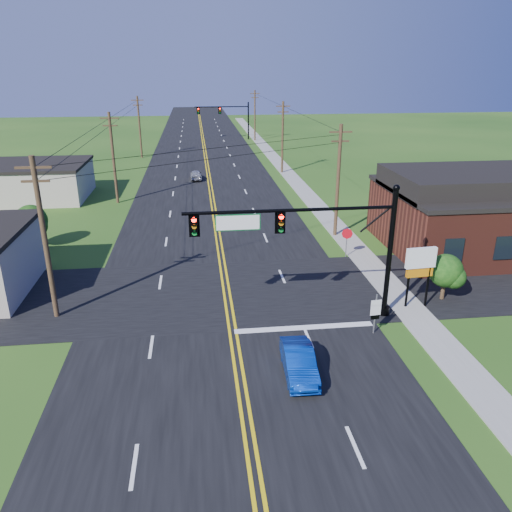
{
  "coord_description": "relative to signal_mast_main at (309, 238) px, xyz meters",
  "views": [
    {
      "loc": [
        -1.39,
        -16.1,
        13.19
      ],
      "look_at": [
        1.77,
        10.0,
        3.12
      ],
      "focal_mm": 35.0,
      "sensor_mm": 36.0,
      "label": 1
    }
  ],
  "objects": [
    {
      "name": "distant_car",
      "position": [
        -5.77,
        37.04,
        -4.17
      ],
      "size": [
        1.55,
        3.49,
        1.17
      ],
      "primitive_type": "imported",
      "rotation": [
        0.0,
        0.0,
        3.19
      ],
      "color": "#A7A7AC",
      "rests_on": "ground"
    },
    {
      "name": "route_sign",
      "position": [
        3.16,
        -2.02,
        -3.42
      ],
      "size": [
        0.57,
        0.11,
        2.28
      ],
      "rotation": [
        0.0,
        0.0,
        0.08
      ],
      "color": "slate",
      "rests_on": "ground"
    },
    {
      "name": "utility_pole_right_c",
      "position": [
        5.46,
        70.0,
        -0.03
      ],
      "size": [
        1.8,
        0.28,
        9.0
      ],
      "color": "#3B2B1A",
      "rests_on": "ground"
    },
    {
      "name": "utility_pole_left_c",
      "position": [
        -13.84,
        54.0,
        -0.03
      ],
      "size": [
        1.8,
        0.28,
        9.0
      ],
      "color": "#3B2B1A",
      "rests_on": "ground"
    },
    {
      "name": "blue_car",
      "position": [
        -1.48,
        -5.18,
        -4.12
      ],
      "size": [
        1.49,
        3.88,
        1.26
      ],
      "primitive_type": "imported",
      "rotation": [
        0.0,
        0.0,
        -0.04
      ],
      "color": "#062F96",
      "rests_on": "ground"
    },
    {
      "name": "tree_left",
      "position": [
        -18.34,
        14.0,
        -2.59
      ],
      "size": [
        2.4,
        2.4,
        3.37
      ],
      "color": "#3B2B1A",
      "rests_on": "ground"
    },
    {
      "name": "tree_right_back",
      "position": [
        11.66,
        18.0,
        -2.15
      ],
      "size": [
        3.0,
        3.0,
        4.1
      ],
      "color": "#3B2B1A",
      "rests_on": "ground"
    },
    {
      "name": "utility_pole_right_a",
      "position": [
        5.46,
        14.0,
        -0.03
      ],
      "size": [
        1.8,
        0.28,
        9.0
      ],
      "color": "#3B2B1A",
      "rests_on": "ground"
    },
    {
      "name": "stop_sign",
      "position": [
        4.9,
        8.98,
        -3.13
      ],
      "size": [
        0.78,
        0.23,
        2.24
      ],
      "rotation": [
        0.0,
        0.0,
        -0.25
      ],
      "color": "slate",
      "rests_on": "ground"
    },
    {
      "name": "pylon_sign",
      "position": [
        6.64,
        0.73,
        -2.08
      ],
      "size": [
        1.79,
        0.4,
        3.65
      ],
      "rotation": [
        0.0,
        0.0,
        0.09
      ],
      "color": "black",
      "rests_on": "ground"
    },
    {
      "name": "cream_bldg_far",
      "position": [
        -23.34,
        30.0,
        -2.89
      ],
      "size": [
        12.2,
        9.2,
        3.7
      ],
      "color": "#BBAF9F",
      "rests_on": "ground"
    },
    {
      "name": "road_cross",
      "position": [
        -4.34,
        4.0,
        -4.73
      ],
      "size": [
        70.0,
        10.0,
        0.04
      ],
      "primitive_type": "cube",
      "color": "black",
      "rests_on": "ground"
    },
    {
      "name": "utility_pole_right_b",
      "position": [
        5.46,
        40.0,
        -0.03
      ],
      "size": [
        1.8,
        0.28,
        9.0
      ],
      "color": "#3B2B1A",
      "rests_on": "ground"
    },
    {
      "name": "ground",
      "position": [
        -4.34,
        -8.0,
        -4.75
      ],
      "size": [
        260.0,
        260.0,
        0.0
      ],
      "primitive_type": "plane",
      "color": "#1F4614",
      "rests_on": "ground"
    },
    {
      "name": "signal_mast_far",
      "position": [
        0.1,
        72.0,
        -0.2
      ],
      "size": [
        10.98,
        0.6,
        7.48
      ],
      "color": "black",
      "rests_on": "ground"
    },
    {
      "name": "brick_building",
      "position": [
        15.66,
        10.0,
        -2.4
      ],
      "size": [
        14.2,
        11.2,
        4.7
      ],
      "color": "#542218",
      "rests_on": "ground"
    },
    {
      "name": "utility_pole_left_b",
      "position": [
        -13.84,
        27.0,
        -0.03
      ],
      "size": [
        1.8,
        0.28,
        9.0
      ],
      "color": "#3B2B1A",
      "rests_on": "ground"
    },
    {
      "name": "sidewalk",
      "position": [
        6.16,
        32.0,
        -4.71
      ],
      "size": [
        2.0,
        160.0,
        0.08
      ],
      "primitive_type": "cube",
      "color": "gray",
      "rests_on": "ground"
    },
    {
      "name": "utility_pole_left_a",
      "position": [
        -13.84,
        2.0,
        -0.03
      ],
      "size": [
        1.8,
        0.28,
        9.0
      ],
      "color": "#3B2B1A",
      "rests_on": "ground"
    },
    {
      "name": "shrub_corner",
      "position": [
        8.66,
        1.5,
        -2.9
      ],
      "size": [
        2.0,
        2.0,
        2.86
      ],
      "color": "#3B2B1A",
      "rests_on": "ground"
    },
    {
      "name": "signal_mast_main",
      "position": [
        0.0,
        0.0,
        0.0
      ],
      "size": [
        11.3,
        0.6,
        7.48
      ],
      "color": "black",
      "rests_on": "ground"
    },
    {
      "name": "road_main",
      "position": [
        -4.34,
        42.0,
        -4.73
      ],
      "size": [
        16.0,
        220.0,
        0.04
      ],
      "primitive_type": "cube",
      "color": "black",
      "rests_on": "ground"
    }
  ]
}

